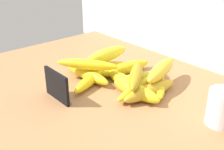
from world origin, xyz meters
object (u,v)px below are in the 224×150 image
banana_4 (159,82)px  banana_13 (87,64)px  banana_6 (92,78)px  banana_12 (136,76)px  banana_11 (107,55)px  banana_0 (126,68)px  chalkboard_sign (57,87)px  banana_5 (104,67)px  coffee_mug (224,108)px  banana_3 (139,87)px  banana_2 (124,81)px  banana_9 (136,91)px  banana_7 (139,78)px  banana_1 (87,73)px  banana_10 (161,70)px  banana_8 (150,91)px

banana_4 → banana_13: 22.73cm
banana_6 → banana_12: (12.65, 6.10, 3.35)cm
banana_11 → banana_12: size_ratio=0.99×
banana_13 → banana_0: bearing=73.0°
chalkboard_sign → banana_5: bearing=104.3°
chalkboard_sign → banana_6: bearing=97.0°
coffee_mug → banana_3: bearing=-172.0°
banana_2 → banana_12: bearing=6.3°
coffee_mug → banana_9: bearing=-164.1°
coffee_mug → banana_6: bearing=-165.0°
banana_7 → banana_5: bearing=-168.9°
banana_1 → banana_7: bearing=37.3°
banana_2 → banana_13: (-10.88, -5.67, 3.63)cm
banana_3 → banana_11: bearing=171.4°
banana_2 → banana_4: 10.54cm
banana_1 → banana_2: bearing=23.5°
banana_6 → banana_10: (15.03, 14.43, 3.63)cm
banana_3 → banana_6: 15.09cm
banana_3 → banana_12: (-0.86, -0.63, 3.44)cm
coffee_mug → banana_9: (-22.50, -6.40, -2.30)cm
banana_3 → banana_8: bearing=3.3°
banana_3 → banana_8: (4.07, 0.24, 0.31)cm
coffee_mug → banana_13: (-40.26, -10.18, 1.16)cm
banana_1 → coffee_mug: bearing=13.2°
banana_1 → banana_13: size_ratio=1.01×
banana_7 → banana_10: bearing=36.6°
banana_2 → banana_9: bearing=-15.4°
banana_1 → banana_5: 7.52cm
banana_2 → banana_13: 12.79cm
chalkboard_sign → banana_5: (-5.44, 21.26, -2.03)cm
banana_1 → banana_3: banana_1 is taller
coffee_mug → banana_10: 23.27cm
banana_7 → banana_11: banana_11 is taller
banana_8 → banana_13: bearing=-160.7°
banana_12 → banana_5: bearing=173.7°
banana_7 → banana_4: bearing=28.5°
banana_11 → banana_0: bearing=31.1°
banana_1 → chalkboard_sign: bearing=-69.4°
coffee_mug → banana_8: (-20.31, -3.19, -2.42)cm
banana_9 → banana_3: bearing=122.2°
banana_3 → banana_10: (1.53, 7.70, 3.73)cm
chalkboard_sign → banana_9: size_ratio=0.69×
banana_3 → banana_9: bearing=-57.8°
banana_2 → coffee_mug: bearing=8.7°
banana_0 → banana_9: size_ratio=1.17×
coffee_mug → banana_2: 29.83cm
banana_2 → banana_7: (1.39, 4.98, 0.03)cm
banana_2 → banana_8: bearing=8.3°
banana_2 → banana_4: bearing=49.1°
banana_0 → coffee_mug: bearing=-4.2°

